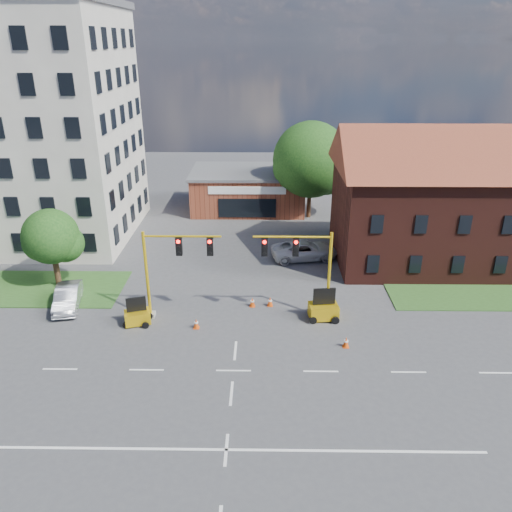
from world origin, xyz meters
name	(u,v)px	position (x,y,z in m)	size (l,w,h in m)	color
ground	(234,371)	(0.00, 0.00, 0.00)	(120.00, 120.00, 0.00)	#444446
grass_verge_ne	(485,297)	(18.00, 9.00, 0.04)	(14.00, 4.00, 0.08)	#2D511E
lane_markings	(230,406)	(0.00, -3.00, 0.01)	(60.00, 36.00, 0.01)	white
office_block	(23,125)	(-20.00, 21.90, 10.31)	(18.40, 15.40, 20.60)	beige
brick_shop	(248,189)	(0.00, 29.98, 2.16)	(12.40, 8.40, 4.30)	brown
townhouse_row	(464,193)	(18.00, 16.00, 5.93)	(21.00, 11.00, 11.50)	#441A14
tree_large	(315,162)	(6.90, 27.08, 5.89)	(8.16, 7.77, 10.03)	#332112
tree_nw_front	(54,238)	(-13.79, 10.58, 3.90)	(4.33, 4.12, 6.14)	#332112
signal_mast_west	(171,265)	(-4.36, 6.00, 3.92)	(5.30, 0.60, 6.20)	gray
signal_mast_east	(304,265)	(4.36, 6.00, 3.92)	(5.30, 0.60, 6.20)	gray
trailer_west	(137,316)	(-6.65, 5.05, 0.59)	(1.90, 1.54, 1.88)	yellow
trailer_east	(323,310)	(5.75, 5.89, 0.68)	(2.05, 1.48, 2.19)	yellow
cone_a	(196,324)	(-2.69, 4.55, 0.34)	(0.40, 0.40, 0.70)	#E3490B
cone_b	(252,302)	(0.92, 7.51, 0.34)	(0.40, 0.40, 0.70)	#E3490B
cone_c	(346,342)	(6.79, 2.50, 0.34)	(0.40, 0.40, 0.70)	#E3490B
cone_d	(270,302)	(2.18, 7.60, 0.34)	(0.40, 0.40, 0.70)	#E3490B
pickup_white	(304,250)	(5.23, 16.00, 0.79)	(2.62, 5.68, 1.58)	silver
sedan_silver_front	(68,297)	(-12.09, 7.29, 0.73)	(1.56, 4.46, 1.47)	#A9ACB1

